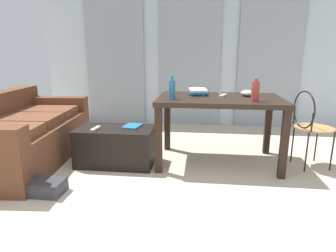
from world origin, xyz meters
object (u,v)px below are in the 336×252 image
object	(u,v)px
bowl	(247,93)
book_stack	(198,92)
craft_table	(219,106)
shoebox	(46,187)
tv_remote_on_table	(223,95)
scissors	(220,93)
bottle_near	(172,89)
bottle_far	(255,91)
tv_remote_primary	(96,129)
magazine	(132,126)
coffee_table	(116,146)
couch	(22,135)
wire_chair	(309,121)

from	to	relation	value
bowl	book_stack	distance (m)	0.55
craft_table	shoebox	bearing A→B (deg)	-147.89
shoebox	bowl	bearing A→B (deg)	30.58
tv_remote_on_table	scissors	world-z (taller)	tv_remote_on_table
bottle_near	tv_remote_on_table	bearing A→B (deg)	24.88
craft_table	bottle_far	world-z (taller)	bottle_far
bowl	tv_remote_primary	size ratio (longest dim) A/B	0.81
bottle_far	bottle_near	bearing A→B (deg)	176.53
book_stack	magazine	bearing A→B (deg)	-157.58
scissors	coffee_table	bearing A→B (deg)	-156.86
couch	bottle_far	size ratio (longest dim) A/B	8.37
shoebox	craft_table	bearing A→B (deg)	32.11
bowl	couch	bearing A→B (deg)	-171.75
wire_chair	tv_remote_on_table	world-z (taller)	wire_chair
craft_table	wire_chair	xyz separation A→B (m)	(0.96, -0.02, -0.14)
bowl	coffee_table	bearing A→B (deg)	-167.48
craft_table	tv_remote_primary	world-z (taller)	craft_table
couch	scissors	bearing A→B (deg)	13.53
wire_chair	tv_remote_primary	bearing A→B (deg)	-173.36
craft_table	shoebox	xyz separation A→B (m)	(-1.55, -0.97, -0.59)
bottle_near	scissors	distance (m)	0.72
couch	shoebox	size ratio (longest dim) A/B	6.11
coffee_table	scissors	world-z (taller)	scissors
couch	bottle_far	bearing A→B (deg)	0.26
bottle_near	tv_remote_on_table	xyz separation A→B (m)	(0.55, 0.25, -0.09)
bottle_far	tv_remote_primary	size ratio (longest dim) A/B	1.24
coffee_table	wire_chair	size ratio (longest dim) A/B	1.00
coffee_table	tv_remote_primary	bearing A→B (deg)	-153.66
bottle_near	tv_remote_on_table	world-z (taller)	bottle_near
bottle_far	shoebox	distance (m)	2.18
couch	shoebox	xyz separation A→B (m)	(0.68, -0.73, -0.25)
scissors	tv_remote_primary	bearing A→B (deg)	-156.40
coffee_table	bowl	distance (m)	1.60
book_stack	tv_remote_on_table	size ratio (longest dim) A/B	1.86
book_stack	scissors	world-z (taller)	book_stack
bowl	book_stack	world-z (taller)	bowl
bottle_near	shoebox	xyz separation A→B (m)	(-1.04, -0.80, -0.79)
book_stack	shoebox	bearing A→B (deg)	-138.61
couch	bowl	distance (m)	2.62
couch	wire_chair	world-z (taller)	wire_chair
wire_chair	tv_remote_on_table	distance (m)	0.95
book_stack	wire_chair	bearing A→B (deg)	-9.77
couch	bottle_near	size ratio (longest dim) A/B	7.81
wire_chair	bowl	size ratio (longest dim) A/B	5.67
tv_remote_on_table	shoebox	size ratio (longest dim) A/B	0.57
bottle_far	scissors	xyz separation A→B (m)	(-0.31, 0.53, -0.10)
bowl	tv_remote_on_table	world-z (taller)	bowl
book_stack	shoebox	world-z (taller)	book_stack
couch	book_stack	bearing A→B (deg)	12.02
wire_chair	bowl	world-z (taller)	wire_chair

